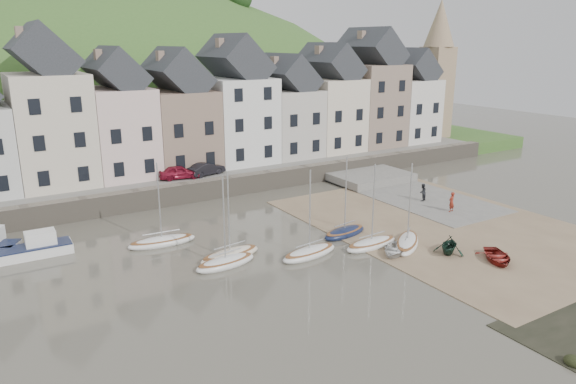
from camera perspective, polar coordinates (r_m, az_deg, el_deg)
ground at (r=37.15m, az=4.89°, el=-6.62°), size 160.00×160.00×0.00m
quay_land at (r=64.35m, az=-12.26°, el=3.48°), size 90.00×30.00×1.50m
quay_street at (r=53.71m, az=-8.15°, el=2.12°), size 70.00×7.00×0.10m
seawall at (r=50.78m, az=-6.53°, el=0.62°), size 70.00×1.20×1.80m
beach at (r=44.20m, az=16.47°, el=-3.47°), size 18.00×26.00×0.06m
slipway at (r=52.21m, az=12.98°, el=-0.22°), size 8.00×18.00×0.12m
hillside at (r=94.49m, az=-20.25°, el=-5.04°), size 134.40×84.00×84.00m
townhouse_terrace at (r=56.53m, az=-8.17°, el=8.77°), size 61.05×8.00×13.93m
church_spire at (r=75.50m, az=15.75°, el=12.95°), size 4.00×4.00×18.00m
sailboat_0 at (r=39.56m, az=-13.41°, el=-5.18°), size 5.02×1.85×6.32m
sailboat_1 at (r=35.23m, az=-6.74°, el=-7.51°), size 4.46×1.97×6.32m
sailboat_2 at (r=36.40m, az=-6.26°, el=-6.71°), size 4.75×2.15×6.32m
sailboat_3 at (r=36.54m, az=2.32°, el=-6.53°), size 4.75×2.13×6.32m
sailboat_4 at (r=38.52m, az=8.98°, el=-5.51°), size 4.61×1.76×6.32m
sailboat_5 at (r=40.49m, az=6.11°, el=-4.32°), size 4.25×2.16×6.32m
sailboat_6 at (r=39.21m, az=12.70°, el=-5.32°), size 4.70×4.24×6.32m
motorboat_0 at (r=40.35m, az=-25.87°, el=-5.49°), size 5.58×1.83×1.70m
rowboat_white at (r=37.48m, az=11.36°, el=-6.08°), size 3.62×3.39×0.61m
rowboat_green at (r=38.33m, az=16.96°, el=-5.45°), size 3.14×3.03×1.27m
rowboat_red at (r=38.17m, az=21.59°, el=-6.49°), size 3.63×3.89×0.66m
person_red at (r=47.37m, az=17.19°, el=-1.02°), size 0.69×0.51×1.73m
person_dark at (r=49.87m, az=14.28°, el=-0.03°), size 0.94×0.83×1.61m
car_left at (r=51.29m, az=-11.61°, el=2.11°), size 4.05×2.23×1.30m
car_right at (r=52.26m, az=-8.77°, el=2.48°), size 4.00×2.23×1.25m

